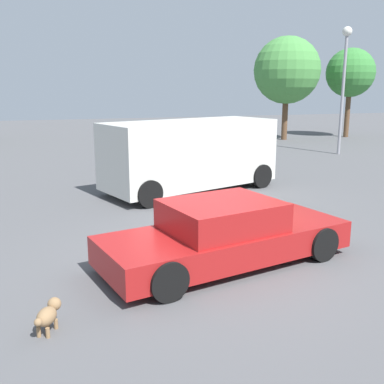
% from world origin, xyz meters
% --- Properties ---
extents(ground_plane, '(80.00, 80.00, 0.00)m').
position_xyz_m(ground_plane, '(0.00, 0.00, 0.00)').
color(ground_plane, '#515154').
extents(sedan_foreground, '(4.89, 2.67, 1.18)m').
position_xyz_m(sedan_foreground, '(0.11, -0.22, 0.55)').
color(sedan_foreground, maroon).
rests_on(sedan_foreground, ground_plane).
extents(dog, '(0.38, 0.54, 0.39)m').
position_xyz_m(dog, '(-3.01, -1.72, 0.24)').
color(dog, olive).
rests_on(dog, ground_plane).
extents(van_white, '(5.77, 3.66, 2.17)m').
position_xyz_m(van_white, '(1.36, 5.67, 1.17)').
color(van_white, silver).
rests_on(van_white, ground_plane).
extents(pedestrian, '(0.38, 0.53, 1.55)m').
position_xyz_m(pedestrian, '(3.77, 8.18, 0.91)').
color(pedestrian, gray).
rests_on(pedestrian, ground_plane).
extents(light_post_near, '(0.44, 0.44, 5.87)m').
position_xyz_m(light_post_near, '(10.61, 10.99, 4.03)').
color(light_post_near, gray).
rests_on(light_post_near, ground_plane).
extents(tree_back_center, '(3.97, 3.97, 6.13)m').
position_xyz_m(tree_back_center, '(11.20, 17.33, 4.14)').
color(tree_back_center, brown).
rests_on(tree_back_center, ground_plane).
extents(tree_back_right, '(3.04, 3.04, 5.58)m').
position_xyz_m(tree_back_right, '(15.79, 17.44, 4.03)').
color(tree_back_right, brown).
rests_on(tree_back_right, ground_plane).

